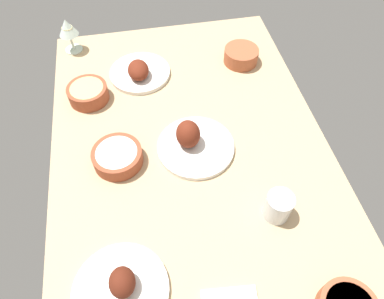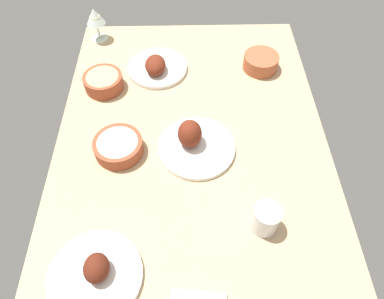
# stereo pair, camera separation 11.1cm
# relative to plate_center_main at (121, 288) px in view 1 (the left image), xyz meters

# --- Properties ---
(dining_table) EXTENTS (1.40, 0.90, 0.04)m
(dining_table) POSITION_rel_plate_center_main_xyz_m (0.39, -0.25, -0.04)
(dining_table) COLOR tan
(dining_table) RESTS_ON ground
(plate_center_main) EXTENTS (0.24, 0.24, 0.08)m
(plate_center_main) POSITION_rel_plate_center_main_xyz_m (0.00, 0.00, 0.00)
(plate_center_main) COLOR silver
(plate_center_main) RESTS_ON dining_table
(plate_near_viewer) EXTENTS (0.25, 0.25, 0.11)m
(plate_near_viewer) POSITION_rel_plate_center_main_xyz_m (0.41, -0.26, 0.01)
(plate_near_viewer) COLOR silver
(plate_near_viewer) RESTS_ON dining_table
(plate_far_side) EXTENTS (0.23, 0.23, 0.07)m
(plate_far_side) POSITION_rel_plate_center_main_xyz_m (0.78, -0.13, 0.00)
(plate_far_side) COLOR silver
(plate_far_side) RESTS_ON dining_table
(bowl_cream) EXTENTS (0.16, 0.16, 0.05)m
(bowl_cream) POSITION_rel_plate_center_main_xyz_m (0.40, -0.02, 0.01)
(bowl_cream) COLOR brown
(bowl_cream) RESTS_ON dining_table
(bowl_sauce) EXTENTS (0.13, 0.13, 0.06)m
(bowl_sauce) POSITION_rel_plate_center_main_xyz_m (0.79, -0.53, 0.01)
(bowl_sauce) COLOR #A35133
(bowl_sauce) RESTS_ON dining_table
(bowl_pasta) EXTENTS (0.14, 0.14, 0.06)m
(bowl_pasta) POSITION_rel_plate_center_main_xyz_m (0.70, 0.07, 0.01)
(bowl_pasta) COLOR brown
(bowl_pasta) RESTS_ON dining_table
(wine_glass) EXTENTS (0.08, 0.08, 0.14)m
(wine_glass) POSITION_rel_plate_center_main_xyz_m (1.00, 0.13, 0.08)
(wine_glass) COLOR silver
(wine_glass) RESTS_ON dining_table
(water_tumbler) EXTENTS (0.08, 0.08, 0.09)m
(water_tumbler) POSITION_rel_plate_center_main_xyz_m (0.13, -0.45, 0.03)
(water_tumbler) COLOR silver
(water_tumbler) RESTS_ON dining_table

